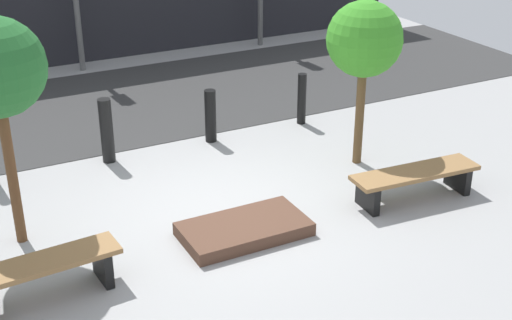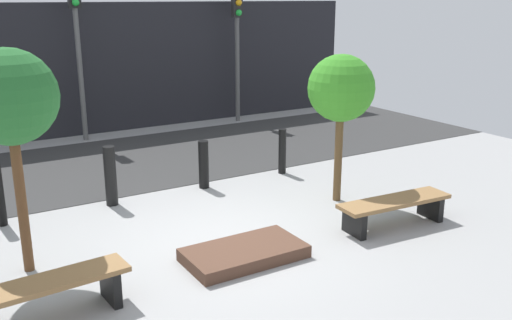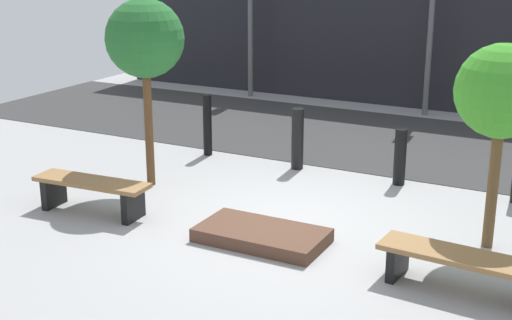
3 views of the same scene
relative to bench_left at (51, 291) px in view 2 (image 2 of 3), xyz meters
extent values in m
plane|color=#989898|center=(2.52, 0.84, -0.34)|extent=(18.00, 18.00, 0.00)
cube|color=#323232|center=(2.52, 5.52, -0.34)|extent=(18.00, 4.23, 0.01)
cube|color=black|center=(2.52, 8.71, 1.29)|extent=(16.20, 0.50, 3.26)
cube|color=black|center=(0.66, 0.05, -0.13)|extent=(0.13, 0.45, 0.42)
cube|color=olive|center=(0.00, 0.00, 0.11)|extent=(1.71, 0.56, 0.06)
cube|color=black|center=(4.31, 0.05, -0.15)|extent=(0.13, 0.48, 0.37)
cube|color=black|center=(5.79, -0.05, -0.15)|extent=(0.13, 0.48, 0.37)
cube|color=olive|center=(5.05, 0.00, 0.06)|extent=(1.87, 0.61, 0.06)
cube|color=#533628|center=(2.52, 0.20, -0.26)|extent=(1.60, 0.86, 0.17)
cylinder|color=brown|center=(0.00, 1.36, 0.63)|extent=(0.13, 0.13, 1.93)
sphere|color=#24662C|center=(0.00, 1.36, 1.91)|extent=(1.16, 1.16, 1.16)
cylinder|color=brown|center=(5.05, 1.36, 0.48)|extent=(0.13, 0.13, 1.64)
sphere|color=#3A9426|center=(5.05, 1.36, 1.60)|extent=(1.11, 1.11, 1.11)
cylinder|color=black|center=(1.66, 3.15, 0.17)|extent=(0.20, 0.20, 1.02)
cylinder|color=black|center=(3.39, 3.15, 0.10)|extent=(0.19, 0.19, 0.88)
cylinder|color=black|center=(5.11, 3.15, 0.11)|extent=(0.15, 0.15, 0.90)
cylinder|color=#575757|center=(2.52, 7.94, 1.61)|extent=(0.12, 0.12, 3.91)
sphere|color=green|center=(2.52, 7.83, 2.92)|extent=(0.17, 0.17, 0.17)
cylinder|color=#515151|center=(6.82, 7.94, 1.47)|extent=(0.12, 0.12, 3.62)
cube|color=black|center=(6.82, 7.94, 2.89)|extent=(0.28, 0.16, 0.78)
sphere|color=orange|center=(6.82, 7.83, 2.89)|extent=(0.17, 0.17, 0.17)
sphere|color=green|center=(6.82, 7.83, 2.63)|extent=(0.17, 0.17, 0.17)
camera|label=1|loc=(-0.93, -6.78, 4.31)|focal=50.00mm
camera|label=2|loc=(-0.97, -5.84, 3.05)|focal=40.00mm
camera|label=3|loc=(6.28, -7.12, 3.24)|focal=50.00mm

